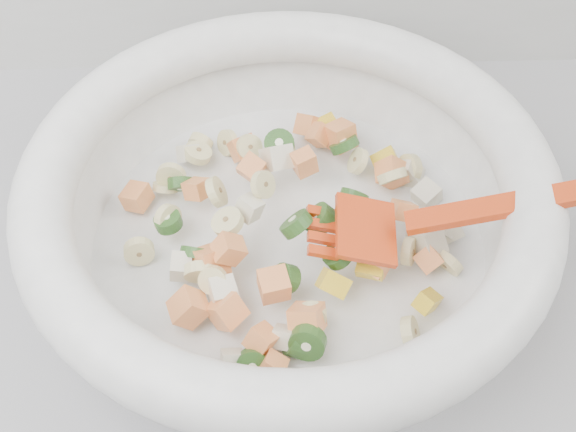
{
  "coord_description": "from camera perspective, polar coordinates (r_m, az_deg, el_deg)",
  "views": [
    {
      "loc": [
        0.07,
        1.08,
        1.41
      ],
      "look_at": [
        0.08,
        1.46,
        0.95
      ],
      "focal_mm": 45.0,
      "sensor_mm": 36.0,
      "label": 1
    }
  ],
  "objects": [
    {
      "name": "mixing_bowl",
      "position": [
        0.59,
        0.03,
        0.98
      ],
      "size": [
        0.49,
        0.43,
        0.14
      ],
      "color": "white",
      "rests_on": "counter"
    }
  ]
}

